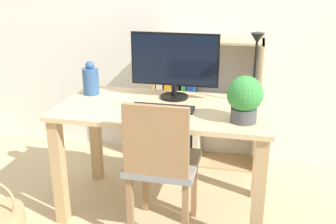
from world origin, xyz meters
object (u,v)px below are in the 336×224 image
object	(u,v)px
monitor	(174,62)
vase	(91,80)
potted_plant	(245,98)
desk_lamp	(255,62)
keyboard	(162,108)
bookshelf	(188,107)
chair	(161,163)
basket	(0,220)

from	to	relation	value
monitor	vase	world-z (taller)	monitor
monitor	potted_plant	xyz separation A→B (m)	(0.46, -0.34, -0.10)
vase	desk_lamp	size ratio (longest dim) A/B	0.50
monitor	potted_plant	size ratio (longest dim) A/B	2.19
monitor	vase	size ratio (longest dim) A/B	2.50
vase	potted_plant	size ratio (longest dim) A/B	0.88
keyboard	bookshelf	size ratio (longest dim) A/B	0.37
keyboard	chair	world-z (taller)	chair
keyboard	potted_plant	distance (m)	0.52
monitor	vase	xyz separation A→B (m)	(-0.57, -0.04, -0.14)
keyboard	desk_lamp	bearing A→B (deg)	18.30
keyboard	bookshelf	distance (m)	0.86
keyboard	chair	distance (m)	0.34
bookshelf	basket	bearing A→B (deg)	-127.38
keyboard	bookshelf	world-z (taller)	bookshelf
potted_plant	chair	bearing A→B (deg)	-165.66
vase	potted_plant	bearing A→B (deg)	-16.46
basket	chair	bearing A→B (deg)	11.95
basket	desk_lamp	bearing A→B (deg)	22.29
vase	bookshelf	xyz separation A→B (m)	(0.56, 0.61, -0.36)
bookshelf	monitor	bearing A→B (deg)	-89.74
potted_plant	chair	distance (m)	0.60
keyboard	vase	bearing A→B (deg)	159.46
vase	bookshelf	bearing A→B (deg)	47.40
desk_lamp	bookshelf	bearing A→B (deg)	128.45
desk_lamp	chair	size ratio (longest dim) A/B	0.53
monitor	bookshelf	world-z (taller)	monitor
desk_lamp	bookshelf	size ratio (longest dim) A/B	0.44
monitor	basket	size ratio (longest dim) A/B	1.63
keyboard	bookshelf	xyz separation A→B (m)	(0.02, 0.82, -0.26)
bookshelf	keyboard	bearing A→B (deg)	-91.70
chair	desk_lamp	bearing A→B (deg)	39.38
desk_lamp	basket	xyz separation A→B (m)	(-1.45, -0.59, -0.92)
desk_lamp	monitor	bearing A→B (deg)	172.63
desk_lamp	chair	distance (m)	0.82
keyboard	potted_plant	xyz separation A→B (m)	(0.49, -0.10, 0.13)
chair	bookshelf	xyz separation A→B (m)	(-0.02, 1.03, -0.01)
vase	desk_lamp	bearing A→B (deg)	-1.41
vase	potted_plant	world-z (taller)	potted_plant
potted_plant	vase	bearing A→B (deg)	163.54
monitor	chair	distance (m)	0.67
basket	potted_plant	bearing A→B (deg)	12.70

